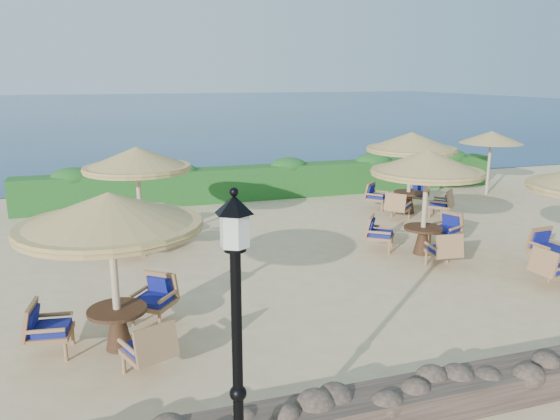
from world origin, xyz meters
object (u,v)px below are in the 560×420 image
Objects in this scene: cafe_set_3 at (138,179)px; cafe_set_4 at (411,157)px; cafe_set_0 at (111,236)px; lamp_post at (237,363)px; cafe_set_1 at (426,180)px; extra_parasol at (491,137)px.

cafe_set_3 and cafe_set_4 have the same top height.
cafe_set_0 and cafe_set_4 have the same top height.
lamp_post is 9.33m from cafe_set_3.
cafe_set_4 is (1.89, 3.87, -0.06)m from cafe_set_1.
extra_parasol is 0.85× the size of cafe_set_1.
cafe_set_1 and cafe_set_3 have the same top height.
cafe_set_3 reaches higher than extra_parasol.
cafe_set_4 is at bearing 7.04° from cafe_set_3.
cafe_set_1 is 7.29m from cafe_set_3.
cafe_set_3 is at bearing 157.34° from cafe_set_1.
cafe_set_1 is at bearing -22.66° from cafe_set_3.
cafe_set_3 is 0.99× the size of cafe_set_4.
cafe_set_4 is at bearing 35.33° from cafe_set_0.
cafe_set_3 is at bearing -168.34° from extra_parasol.
cafe_set_4 reaches higher than extra_parasol.
extra_parasol is at bearing 20.30° from cafe_set_4.
cafe_set_0 is 7.98m from cafe_set_1.
extra_parasol is 0.84× the size of cafe_set_3.
cafe_set_1 is (-6.25, -5.48, -0.27)m from extra_parasol.
lamp_post is 1.38× the size of extra_parasol.
cafe_set_0 is at bearing -148.99° from extra_parasol.
cafe_set_0 is at bearing 106.91° from lamp_post.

